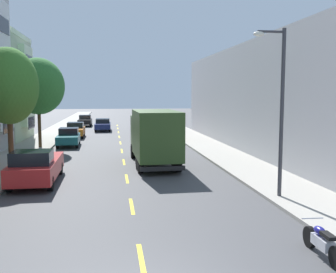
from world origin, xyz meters
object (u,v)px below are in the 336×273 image
parked_hatchback_teal (69,137)px  parked_suv_burgundy (158,124)px  street_tree_second (8,86)px  parked_hatchback_orange (75,130)px  street_tree_third (38,86)px  parked_pickup_red (36,167)px  parked_suv_champagne (167,130)px  moving_navy_sedan (103,125)px  street_lamp (279,100)px  parked_hatchback_black (85,121)px  delivery_box_truck (154,134)px  parked_motorcycle (322,243)px

parked_hatchback_teal → parked_suv_burgundy: parked_suv_burgundy is taller
street_tree_second → parked_hatchback_orange: (2.03, 16.95, -4.01)m
street_tree_third → parked_hatchback_teal: size_ratio=1.73×
parked_pickup_red → parked_suv_burgundy: parked_suv_burgundy is taller
street_tree_third → parked_hatchback_teal: bearing=31.9°
parked_hatchback_teal → parked_suv_burgundy: bearing=49.0°
parked_suv_champagne → moving_navy_sedan: 12.18m
street_tree_second → parked_suv_burgundy: 23.23m
parked_suv_champagne → parked_pickup_red: 19.03m
street_lamp → parked_hatchback_orange: bearing=112.5°
parked_pickup_red → moving_navy_sedan: 27.48m
parked_hatchback_black → parked_suv_burgundy: (8.68, -10.81, 0.23)m
parked_pickup_red → moving_navy_sedan: size_ratio=1.18×
delivery_box_truck → parked_pickup_red: 7.44m
delivery_box_truck → parked_hatchback_black: size_ratio=1.83×
parked_hatchback_black → moving_navy_sedan: bearing=-70.8°
street_tree_second → parked_suv_burgundy: street_tree_second is taller
street_tree_third → street_lamp: bearing=-53.9°
street_tree_second → parked_hatchback_orange: bearing=83.2°
street_tree_third → parked_hatchback_orange: bearing=75.7°
parked_suv_burgundy → parked_motorcycle: (0.41, -33.92, -0.58)m
delivery_box_truck → parked_hatchback_teal: delivery_box_truck is taller
parked_pickup_red → parked_hatchback_black: bearing=89.9°
moving_navy_sedan → street_tree_second: bearing=-100.9°
street_tree_third → parked_suv_burgundy: street_tree_third is taller
parked_suv_champagne → parked_suv_burgundy: bearing=90.5°
street_tree_second → street_tree_third: size_ratio=0.97×
parked_suv_champagne → moving_navy_sedan: size_ratio=1.07×
moving_navy_sedan → parked_motorcycle: size_ratio=2.19×
moving_navy_sedan → parked_suv_champagne: bearing=-59.4°
parked_suv_champagne → parked_motorcycle: size_ratio=2.35×
delivery_box_truck → parked_suv_champagne: bearing=78.6°
parked_suv_champagne → parked_pickup_red: size_ratio=0.91×
street_tree_second → street_lamp: (12.35, -7.96, -0.69)m
parked_hatchback_orange → moving_navy_sedan: 7.31m
delivery_box_truck → parked_suv_champagne: (2.60, 12.89, -0.92)m
delivery_box_truck → street_tree_third: bearing=133.8°
street_lamp → parked_suv_champagne: (-1.54, 21.27, -3.08)m
parked_suv_champagne → moving_navy_sedan: (-6.21, 10.48, -0.24)m
parked_hatchback_black → parked_hatchback_teal: same height
street_tree_second → parked_hatchback_orange: street_tree_second is taller
street_tree_third → parked_hatchback_orange: 9.22m
street_tree_second → parked_hatchback_teal: bearing=78.6°
parked_suv_burgundy → parked_pickup_red: bearing=-110.1°
street_tree_third → parked_pickup_red: 13.36m
parked_motorcycle → parked_suv_burgundy: bearing=90.7°
delivery_box_truck → parked_pickup_red: (-6.19, -3.99, -1.07)m
parked_suv_champagne → parked_suv_burgundy: 6.95m
delivery_box_truck → moving_navy_sedan: delivery_box_truck is taller
street_tree_second → parked_hatchback_black: 31.39m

